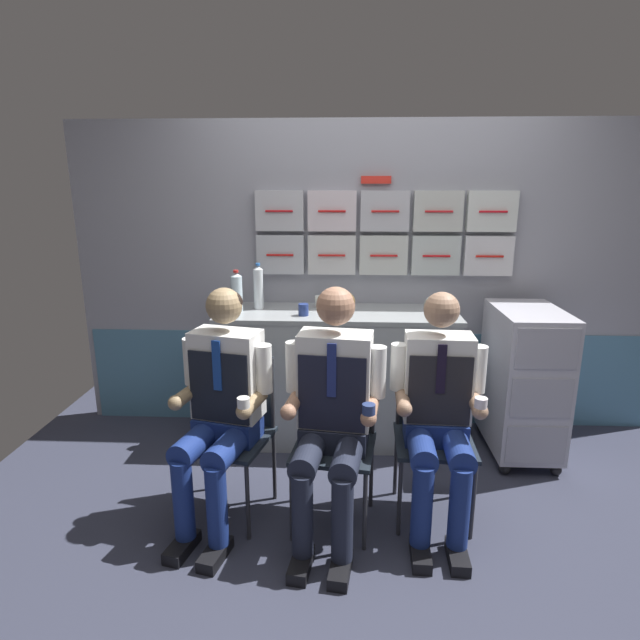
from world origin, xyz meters
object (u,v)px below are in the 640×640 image
Objects in this scene: service_trolley at (523,379)px; crew_member_right at (439,405)px; coffee_cup_white at (320,301)px; crew_member_center at (332,405)px; folding_chair_right at (433,419)px; water_bottle_short at (258,287)px; folding_chair_left at (236,417)px; folding_chair_center at (337,424)px; crew_member_left at (221,401)px.

crew_member_right is (-0.68, -0.77, 0.15)m from service_trolley.
coffee_cup_white is at bearing 120.98° from crew_member_right.
crew_member_center reaches higher than coffee_cup_white.
service_trolley is 0.91m from folding_chair_right.
water_bottle_short is (-0.52, 1.08, 0.36)m from crew_member_center.
folding_chair_left is 1.02m from water_bottle_short.
folding_chair_center is 1.00× the size of folding_chair_right.
crew_member_center reaches higher than service_trolley.
water_bottle_short is at bearing 87.99° from crew_member_left.
folding_chair_center is at bearing -149.46° from service_trolley.
crew_member_center is (-0.02, -0.16, 0.18)m from folding_chair_center.
crew_member_right is at bearing 9.18° from crew_member_center.
crew_member_left is 1.12m from folding_chair_right.
folding_chair_left is at bearing 173.35° from folding_chair_center.
coffee_cup_white is at bearing 66.03° from folding_chair_left.
crew_member_left is at bearing -92.01° from water_bottle_short.
crew_member_center reaches higher than folding_chair_left.
folding_chair_left is 0.23m from crew_member_left.
folding_chair_right is at bearing -38.34° from water_bottle_short.
water_bottle_short is at bearing 90.14° from folding_chair_left.
crew_member_left is 15.58× the size of coffee_cup_white.
folding_chair_left is 10.59× the size of coffee_cup_white.
crew_member_right is at bearing -59.02° from coffee_cup_white.
folding_chair_center is 0.52m from folding_chair_right.
folding_chair_center is 1.09m from coffee_cup_white.
coffee_cup_white is at bearing 167.66° from service_trolley.
folding_chair_right is at bearing 9.91° from folding_chair_center.
coffee_cup_white reaches higher than folding_chair_right.
folding_chair_left is 1.00× the size of folding_chair_right.
crew_member_left is at bearing -170.47° from folding_chair_right.
folding_chair_center is (-1.18, -0.70, -0.00)m from service_trolley.
water_bottle_short is at bearing 172.58° from service_trolley.
service_trolley is at bearing 42.12° from folding_chair_right.
crew_member_center reaches higher than crew_member_left.
coffee_cup_white is (-0.13, 0.99, 0.43)m from folding_chair_center.
service_trolley is 0.79× the size of crew_member_left.
coffee_cup_white is at bearing 125.61° from folding_chair_right.
water_bottle_short is at bearing 120.56° from folding_chair_center.
folding_chair_left is 0.68× the size of crew_member_left.
crew_member_center is at bearing -84.43° from coffee_cup_white.
service_trolley is at bearing -12.34° from coffee_cup_white.
service_trolley is 1.16× the size of folding_chair_right.
coffee_cup_white is (-0.64, 1.06, 0.28)m from crew_member_right.
coffee_cup_white is (0.41, 0.92, 0.43)m from folding_chair_left.
crew_member_left reaches higher than folding_chair_right.
crew_member_left reaches higher than coffee_cup_white.
crew_member_center is 1.03× the size of crew_member_right.
folding_chair_right is at bearing -54.39° from coffee_cup_white.
folding_chair_center is at bearing -170.09° from folding_chair_right.
folding_chair_right is at bearing 1.40° from folding_chair_left.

